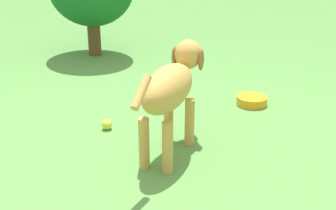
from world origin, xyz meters
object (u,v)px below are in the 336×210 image
object	(u,v)px
tennis_ball_2	(183,89)
dog	(172,87)
tennis_ball_0	(107,124)
water_bowl	(252,100)

from	to	relation	value
tennis_ball_2	dog	bearing A→B (deg)	-42.31
tennis_ball_0	tennis_ball_2	size ratio (longest dim) A/B	1.00
dog	water_bowl	size ratio (longest dim) A/B	3.46
dog	tennis_ball_2	bearing A→B (deg)	16.22
tennis_ball_2	water_bowl	size ratio (longest dim) A/B	0.30
tennis_ball_0	dog	bearing A→B (deg)	17.45
dog	tennis_ball_2	world-z (taller)	dog
dog	water_bowl	xyz separation A→B (m)	(-0.23, 0.90, -0.36)
tennis_ball_2	tennis_ball_0	bearing A→B (deg)	-73.96
tennis_ball_0	water_bowl	bearing A→B (deg)	76.56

